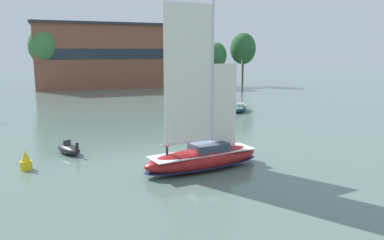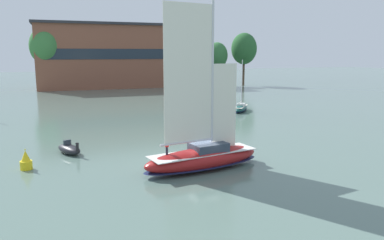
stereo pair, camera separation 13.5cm
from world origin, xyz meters
TOP-DOWN VIEW (x-y plane):
  - ground_plane at (0.00, 0.00)m, footprint 400.00×400.00m
  - waterfront_building at (5.14, 86.57)m, footprint 47.11×15.63m
  - tree_shore_left at (-14.95, 82.28)m, footprint 8.48×8.48m
  - tree_shore_center at (44.35, 78.35)m, footprint 8.12×8.12m
  - tree_shore_right at (35.71, 79.93)m, footprint 6.66×6.66m
  - sailboat_main at (0.02, 0.00)m, footprint 11.98×5.25m
  - sailboat_moored_mid_channel at (18.76, 29.52)m, footprint 5.58×6.44m
  - sailboat_moored_far_slip at (13.75, 41.80)m, footprint 7.39×5.72m
  - motor_tender at (-11.29, 9.59)m, footprint 3.01×4.17m
  - channel_buoy at (-15.13, 5.22)m, footprint 1.06×1.06m

SIDE VIEW (x-z plane):
  - ground_plane at x=0.00m, z-range 0.00..0.00m
  - motor_tender at x=-11.29m, z-range -0.26..1.22m
  - sailboat_moored_mid_channel at x=18.76m, z-range -3.98..5.24m
  - sailboat_moored_far_slip at x=13.75m, z-range -4.42..5.81m
  - channel_buoy at x=-15.13m, z-range -0.20..1.72m
  - sailboat_main at x=0.02m, z-range -6.72..9.19m
  - waterfront_building at x=5.14m, z-range 0.04..19.08m
  - tree_shore_right at x=35.71m, z-range 2.74..16.46m
  - tree_shore_center at x=44.35m, z-range 3.34..20.05m
  - tree_shore_left at x=-14.95m, z-range 3.49..20.95m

